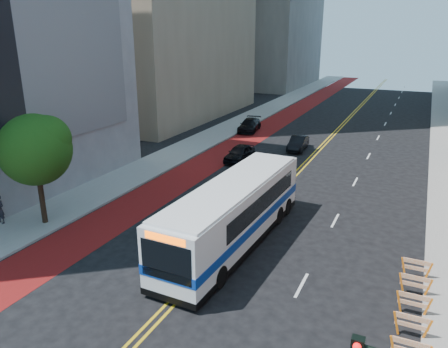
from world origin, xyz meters
TOP-DOWN VIEW (x-y plane):
  - ground at (0.00, 0.00)m, footprint 160.00×160.00m
  - sidewalk_left at (-12.00, 30.00)m, footprint 4.00×140.00m
  - bus_lane_paint at (-8.10, 30.00)m, footprint 3.60×140.00m
  - center_line_inner at (-0.18, 30.00)m, footprint 0.14×140.00m
  - center_line_outer at (0.18, 30.00)m, footprint 0.14×140.00m
  - lane_dashes at (4.80, 38.00)m, footprint 0.14×98.20m
  - construction_barriers at (9.60, 3.42)m, footprint 1.42×10.91m
  - street_tree at (-11.24, 6.04)m, footprint 4.20×4.20m
  - transit_bus at (0.23, 8.63)m, footprint 3.37×13.20m
  - car_a at (-5.67, 23.44)m, footprint 1.76×4.28m
  - car_b at (-1.89, 29.38)m, footprint 1.64×4.17m
  - car_c at (-9.30, 35.11)m, footprint 2.68×5.15m
  - pedestrian at (-13.60, 4.78)m, footprint 0.67×0.45m

SIDE VIEW (x-z plane):
  - ground at x=0.00m, z-range 0.00..0.00m
  - center_line_inner at x=-0.18m, z-range 0.00..0.01m
  - center_line_outer at x=0.18m, z-range 0.00..0.01m
  - bus_lane_paint at x=-8.10m, z-range 0.00..0.01m
  - lane_dashes at x=4.80m, z-range 0.00..0.01m
  - sidewalk_left at x=-12.00m, z-range 0.00..0.15m
  - construction_barriers at x=9.60m, z-range 0.17..1.18m
  - car_b at x=-1.89m, z-range 0.00..1.35m
  - car_c at x=-9.30m, z-range 0.00..1.43m
  - car_a at x=-5.67m, z-range 0.00..1.45m
  - pedestrian at x=-13.60m, z-range 0.15..1.97m
  - transit_bus at x=0.23m, z-range 0.08..3.68m
  - street_tree at x=-11.24m, z-range 1.56..8.26m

